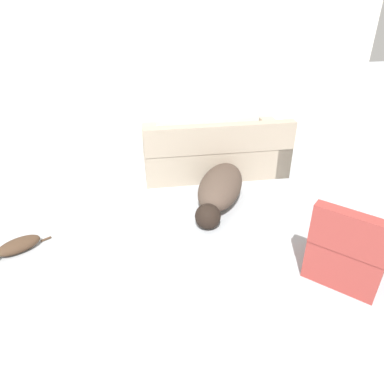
% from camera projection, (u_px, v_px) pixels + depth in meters
% --- Properties ---
extents(wall_back, '(7.00, 0.06, 2.70)m').
position_uv_depth(wall_back, '(134.00, 67.00, 5.08)').
color(wall_back, silver).
rests_on(wall_back, ground_plane).
extents(couch, '(1.98, 0.95, 0.81)m').
position_uv_depth(couch, '(214.00, 152.00, 5.25)').
color(couch, tan).
rests_on(couch, ground_plane).
extents(dog, '(0.93, 1.45, 0.39)m').
position_uv_depth(dog, '(219.00, 189.00, 4.53)').
color(dog, '#4C3D33').
rests_on(dog, ground_plane).
extents(cat, '(0.58, 0.39, 0.14)m').
position_uv_depth(cat, '(16.00, 246.00, 3.78)').
color(cat, '#473323').
rests_on(cat, ground_plane).
extents(side_chair, '(0.87, 0.87, 0.79)m').
position_uv_depth(side_chair, '(349.00, 252.00, 3.39)').
color(side_chair, '#993833').
rests_on(side_chair, ground_plane).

